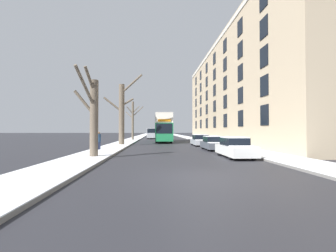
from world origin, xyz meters
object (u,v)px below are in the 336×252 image
at_px(bare_tree_left_1, 122,112).
at_px(parked_car_0, 235,148).
at_px(double_decker_bus, 163,127).
at_px(parked_car_1, 213,143).
at_px(oncoming_van, 151,133).
at_px(bare_tree_left_0, 93,115).
at_px(pedestrian_left_sidewalk, 99,140).
at_px(bare_tree_left_2, 133,120).
at_px(parked_car_2, 200,140).

distance_m(bare_tree_left_1, parked_car_0, 16.07).
relative_size(double_decker_bus, parked_car_0, 2.63).
height_order(double_decker_bus, parked_car_1, double_decker_bus).
height_order(double_decker_bus, oncoming_van, double_decker_bus).
bearing_deg(oncoming_van, bare_tree_left_1, -97.91).
height_order(bare_tree_left_0, parked_car_1, bare_tree_left_0).
xyz_separation_m(oncoming_van, pedestrian_left_sidewalk, (-4.14, -30.47, -0.31)).
relative_size(bare_tree_left_1, bare_tree_left_2, 1.20).
relative_size(bare_tree_left_1, parked_car_0, 2.09).
xyz_separation_m(parked_car_0, oncoming_van, (-6.35, 35.53, 0.61)).
bearing_deg(parked_car_1, bare_tree_left_0, -147.33).
height_order(parked_car_1, pedestrian_left_sidewalk, pedestrian_left_sidewalk).
relative_size(oncoming_van, pedestrian_left_sidewalk, 3.26).
bearing_deg(parked_car_0, bare_tree_left_2, 110.11).
relative_size(bare_tree_left_0, bare_tree_left_1, 0.68).
bearing_deg(bare_tree_left_2, bare_tree_left_1, -89.83).
distance_m(parked_car_0, parked_car_1, 5.92).
xyz_separation_m(bare_tree_left_1, parked_car_0, (9.55, -12.45, -3.43)).
bearing_deg(double_decker_bus, pedestrian_left_sidewalk, -111.85).
bearing_deg(bare_tree_left_1, double_decker_bus, 57.01).
height_order(double_decker_bus, parked_car_0, double_decker_bus).
height_order(bare_tree_left_2, pedestrian_left_sidewalk, bare_tree_left_2).
distance_m(bare_tree_left_0, pedestrian_left_sidewalk, 5.67).
bearing_deg(bare_tree_left_0, double_decker_bus, 75.73).
distance_m(bare_tree_left_0, bare_tree_left_2, 26.44).
relative_size(bare_tree_left_1, double_decker_bus, 0.80).
bearing_deg(parked_car_1, bare_tree_left_2, 115.30).
relative_size(double_decker_bus, oncoming_van, 1.90).
xyz_separation_m(parked_car_2, oncoming_van, (-6.35, 23.69, 0.63)).
relative_size(double_decker_bus, pedestrian_left_sidewalk, 6.19).
distance_m(bare_tree_left_0, parked_car_2, 15.53).
distance_m(bare_tree_left_0, parked_car_0, 9.80).
relative_size(parked_car_0, oncoming_van, 0.72).
relative_size(bare_tree_left_2, pedestrian_left_sidewalk, 4.09).
relative_size(bare_tree_left_0, double_decker_bus, 0.54).
xyz_separation_m(bare_tree_left_2, parked_car_2, (9.59, -14.37, -3.17)).
xyz_separation_m(parked_car_1, parked_car_2, (0.00, 5.92, 0.02)).
bearing_deg(parked_car_2, parked_car_0, -90.00).
height_order(bare_tree_left_1, parked_car_0, bare_tree_left_1).
distance_m(bare_tree_left_1, double_decker_bus, 9.85).
xyz_separation_m(parked_car_2, pedestrian_left_sidewalk, (-10.49, -6.78, 0.33)).
bearing_deg(bare_tree_left_1, pedestrian_left_sidewalk, -97.25).
bearing_deg(bare_tree_left_2, parked_car_2, -56.28).
height_order(oncoming_van, pedestrian_left_sidewalk, oncoming_van).
bearing_deg(parked_car_2, double_decker_bus, 115.91).
relative_size(bare_tree_left_1, oncoming_van, 1.51).
height_order(bare_tree_left_2, parked_car_1, bare_tree_left_2).
bearing_deg(pedestrian_left_sidewalk, parked_car_0, 117.23).
height_order(parked_car_1, parked_car_2, parked_car_2).
bearing_deg(double_decker_bus, parked_car_0, -78.32).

